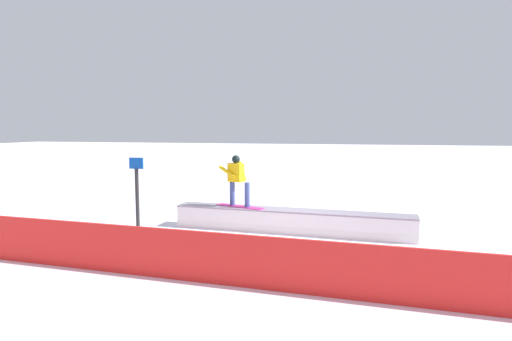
{
  "coord_description": "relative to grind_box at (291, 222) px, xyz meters",
  "views": [
    {
      "loc": [
        -1.65,
        10.75,
        2.76
      ],
      "look_at": [
        0.71,
        0.96,
        1.72
      ],
      "focal_mm": 29.38,
      "sensor_mm": 36.0,
      "label": 1
    }
  ],
  "objects": [
    {
      "name": "safety_fence",
      "position": [
        0.0,
        3.98,
        0.19
      ],
      "size": [
        13.41,
        0.82,
        0.93
      ],
      "primitive_type": "cube",
      "rotation": [
        0.0,
        0.0,
        -0.06
      ],
      "color": "red",
      "rests_on": "ground_plane"
    },
    {
      "name": "snowboarder",
      "position": [
        1.5,
        -0.11,
        1.1
      ],
      "size": [
        1.44,
        0.72,
        1.4
      ],
      "color": "#CA2685",
      "rests_on": "grind_box"
    },
    {
      "name": "trail_marker",
      "position": [
        4.07,
        0.68,
        0.77
      ],
      "size": [
        0.4,
        0.1,
        1.96
      ],
      "color": "#262628",
      "rests_on": "ground_plane"
    },
    {
      "name": "grind_box",
      "position": [
        0.0,
        0.0,
        0.0
      ],
      "size": [
        6.35,
        0.99,
        0.61
      ],
      "color": "white",
      "rests_on": "ground_plane"
    },
    {
      "name": "ground_plane",
      "position": [
        0.0,
        0.0,
        -0.28
      ],
      "size": [
        120.0,
        120.0,
        0.0
      ],
      "primitive_type": "plane",
      "color": "white"
    }
  ]
}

